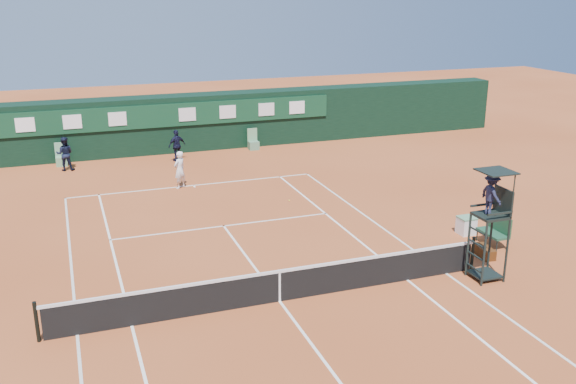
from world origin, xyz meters
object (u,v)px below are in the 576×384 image
(player, at_px, (180,170))
(player_bench, at_px, (496,229))
(umpire_chair, at_px, (492,202))
(tennis_net, at_px, (280,285))
(cooler, at_px, (466,225))

(player, bearing_deg, player_bench, 94.64)
(umpire_chair, height_order, player_bench, umpire_chair)
(tennis_net, bearing_deg, cooler, 18.47)
(tennis_net, distance_m, cooler, 8.48)
(umpire_chair, xyz_separation_m, player, (-7.00, 12.40, -1.62))
(tennis_net, relative_size, cooler, 20.00)
(umpire_chair, xyz_separation_m, player_bench, (1.97, 2.14, -1.86))
(tennis_net, relative_size, umpire_chair, 3.77)
(player_bench, relative_size, cooler, 1.86)
(player_bench, height_order, player, player)
(tennis_net, xyz_separation_m, player_bench, (8.36, 1.45, 0.09))
(cooler, xyz_separation_m, player, (-8.66, 9.02, 0.51))
(umpire_chair, relative_size, player, 2.03)
(player_bench, height_order, cooler, player_bench)
(player_bench, distance_m, cooler, 1.30)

